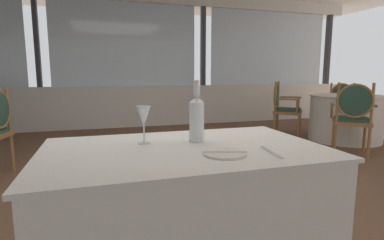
{
  "coord_description": "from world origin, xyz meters",
  "views": [
    {
      "loc": [
        -0.56,
        -2.59,
        1.1
      ],
      "look_at": [
        -0.09,
        -1.07,
        0.86
      ],
      "focal_mm": 28.37,
      "sensor_mm": 36.0,
      "label": 1
    }
  ],
  "objects_px": {
    "side_plate": "(224,153)",
    "dining_chair_1_1": "(342,103)",
    "water_bottle": "(197,117)",
    "dining_chair_1_2": "(283,104)",
    "dining_chair_1_3": "(353,113)",
    "wine_glass": "(144,117)"
  },
  "relations": [
    {
      "from": "water_bottle",
      "to": "dining_chair_1_1",
      "type": "relative_size",
      "value": 0.35
    },
    {
      "from": "dining_chair_1_2",
      "to": "dining_chair_1_3",
      "type": "distance_m",
      "value": 1.43
    },
    {
      "from": "side_plate",
      "to": "dining_chair_1_2",
      "type": "height_order",
      "value": "dining_chair_1_2"
    },
    {
      "from": "wine_glass",
      "to": "dining_chair_1_2",
      "type": "distance_m",
      "value": 4.3
    },
    {
      "from": "water_bottle",
      "to": "wine_glass",
      "type": "height_order",
      "value": "water_bottle"
    },
    {
      "from": "side_plate",
      "to": "water_bottle",
      "type": "bearing_deg",
      "value": 96.72
    },
    {
      "from": "water_bottle",
      "to": "side_plate",
      "type": "bearing_deg",
      "value": -83.28
    },
    {
      "from": "dining_chair_1_1",
      "to": "water_bottle",
      "type": "bearing_deg",
      "value": -11.42
    },
    {
      "from": "water_bottle",
      "to": "dining_chair_1_2",
      "type": "bearing_deg",
      "value": 50.37
    },
    {
      "from": "side_plate",
      "to": "dining_chair_1_3",
      "type": "xyz_separation_m",
      "value": [
        2.74,
        2.05,
        -0.19
      ]
    },
    {
      "from": "wine_glass",
      "to": "dining_chair_1_3",
      "type": "height_order",
      "value": "dining_chair_1_3"
    },
    {
      "from": "side_plate",
      "to": "dining_chair_1_1",
      "type": "bearing_deg",
      "value": 41.94
    },
    {
      "from": "dining_chair_1_3",
      "to": "dining_chair_1_1",
      "type": "bearing_deg",
      "value": 0.0
    },
    {
      "from": "water_bottle",
      "to": "dining_chair_1_1",
      "type": "xyz_separation_m",
      "value": [
        4.05,
        3.31,
        -0.34
      ]
    },
    {
      "from": "water_bottle",
      "to": "dining_chair_1_2",
      "type": "height_order",
      "value": "water_bottle"
    },
    {
      "from": "dining_chair_1_2",
      "to": "dining_chair_1_3",
      "type": "relative_size",
      "value": 0.98
    },
    {
      "from": "water_bottle",
      "to": "dining_chair_1_3",
      "type": "bearing_deg",
      "value": 32.34
    },
    {
      "from": "wine_glass",
      "to": "water_bottle",
      "type": "bearing_deg",
      "value": -4.19
    },
    {
      "from": "dining_chair_1_3",
      "to": "wine_glass",
      "type": "bearing_deg",
      "value": 158.96
    },
    {
      "from": "dining_chair_1_2",
      "to": "dining_chair_1_3",
      "type": "height_order",
      "value": "dining_chair_1_3"
    },
    {
      "from": "dining_chair_1_1",
      "to": "dining_chair_1_3",
      "type": "bearing_deg",
      "value": 0.0
    },
    {
      "from": "water_bottle",
      "to": "dining_chair_1_2",
      "type": "xyz_separation_m",
      "value": [
        2.63,
        3.18,
        -0.32
      ]
    }
  ]
}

